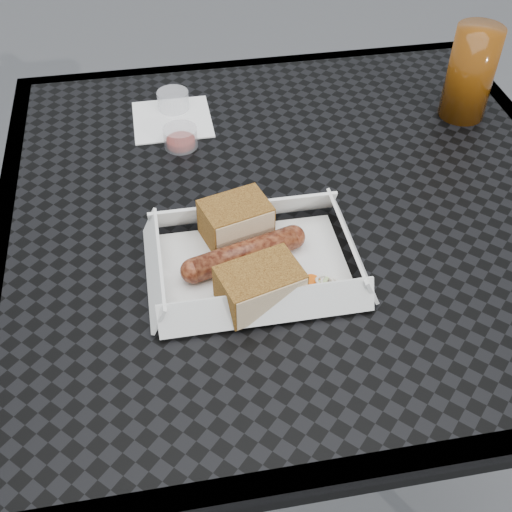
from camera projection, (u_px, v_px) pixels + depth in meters
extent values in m
plane|color=#57575A|center=(281.00, 466.00, 1.39)|extent=(60.00, 60.00, 0.00)
cube|color=black|center=(297.00, 204.00, 0.87)|extent=(0.80, 0.80, 0.01)
cube|color=black|center=(387.00, 470.00, 0.60)|extent=(0.80, 0.03, 0.03)
cube|color=black|center=(249.00, 70.00, 1.15)|extent=(0.80, 0.03, 0.03)
cube|color=black|center=(3.00, 242.00, 0.83)|extent=(0.03, 0.80, 0.03)
cylinder|color=black|center=(88.00, 254.00, 1.33)|extent=(0.03, 0.03, 0.73)
cylinder|color=black|center=(409.00, 215.00, 1.42)|extent=(0.03, 0.03, 0.73)
cube|color=white|center=(255.00, 267.00, 0.77)|extent=(0.22, 0.15, 0.00)
cylinder|color=brown|center=(244.00, 254.00, 0.76)|extent=(0.13, 0.06, 0.03)
sphere|color=brown|center=(293.00, 237.00, 0.78)|extent=(0.03, 0.03, 0.03)
sphere|color=brown|center=(193.00, 271.00, 0.74)|extent=(0.03, 0.03, 0.03)
cube|color=brown|center=(236.00, 220.00, 0.79)|extent=(0.09, 0.08, 0.05)
cube|color=brown|center=(260.00, 286.00, 0.71)|extent=(0.10, 0.08, 0.05)
cylinder|color=#EF5B0A|center=(321.00, 288.00, 0.74)|extent=(0.02, 0.02, 0.00)
torus|color=white|center=(329.00, 291.00, 0.74)|extent=(0.02, 0.02, 0.00)
cube|color=#B2D17F|center=(330.00, 286.00, 0.74)|extent=(0.02, 0.02, 0.00)
cube|color=white|center=(172.00, 119.00, 1.00)|extent=(0.12, 0.12, 0.00)
cylinder|color=maroon|center=(181.00, 137.00, 0.94)|extent=(0.05, 0.05, 0.03)
cylinder|color=silver|center=(173.00, 101.00, 1.02)|extent=(0.05, 0.05, 0.03)
cylinder|color=#5B2C07|center=(471.00, 73.00, 0.96)|extent=(0.07, 0.07, 0.14)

